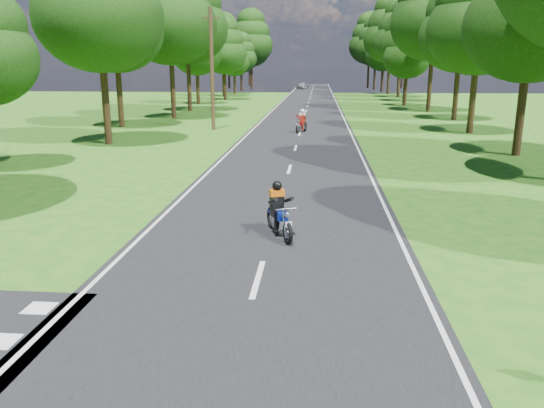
{
  "coord_description": "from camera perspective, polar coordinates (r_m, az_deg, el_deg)",
  "views": [
    {
      "loc": [
        1.17,
        -8.12,
        4.29
      ],
      "look_at": [
        0.12,
        4.0,
        1.1
      ],
      "focal_mm": 35.0,
      "sensor_mm": 36.0,
      "label": 1
    }
  ],
  "objects": [
    {
      "name": "ground",
      "position": [
        9.26,
        -2.96,
        -12.93
      ],
      "size": [
        160.0,
        160.0,
        0.0
      ],
      "primitive_type": "plane",
      "color": "#1F6016",
      "rests_on": "ground"
    },
    {
      "name": "main_road",
      "position": [
        58.29,
        3.85,
        10.45
      ],
      "size": [
        7.0,
        140.0,
        0.02
      ],
      "primitive_type": "cube",
      "color": "black",
      "rests_on": "ground"
    },
    {
      "name": "road_markings",
      "position": [
        56.42,
        3.66,
        10.32
      ],
      "size": [
        7.4,
        140.0,
        0.01
      ],
      "color": "silver",
      "rests_on": "main_road"
    },
    {
      "name": "treeline",
      "position": [
        68.3,
        5.42,
        17.95
      ],
      "size": [
        40.0,
        115.35,
        14.78
      ],
      "color": "black",
      "rests_on": "ground"
    },
    {
      "name": "telegraph_pole",
      "position": [
        36.83,
        -6.48,
        14.26
      ],
      "size": [
        1.2,
        0.26,
        8.0
      ],
      "color": "#382616",
      "rests_on": "ground"
    },
    {
      "name": "rider_near_blue",
      "position": [
        13.56,
        0.78,
        -0.56
      ],
      "size": [
        1.15,
        1.78,
        1.41
      ],
      "primitive_type": null,
      "rotation": [
        0.0,
        0.0,
        0.38
      ],
      "color": "navy",
      "rests_on": "main_road"
    },
    {
      "name": "rider_far_red",
      "position": [
        35.27,
        3.19,
        8.95
      ],
      "size": [
        1.08,
        1.91,
        1.51
      ],
      "primitive_type": null,
      "rotation": [
        0.0,
        0.0,
        -0.28
      ],
      "color": "#A90D0D",
      "rests_on": "main_road"
    },
    {
      "name": "distant_car",
      "position": [
        101.32,
        3.32,
        12.61
      ],
      "size": [
        2.58,
        4.05,
        1.28
      ],
      "primitive_type": "imported",
      "rotation": [
        0.0,
        0.0,
        -0.31
      ],
      "color": "#A5A7AC",
      "rests_on": "main_road"
    }
  ]
}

